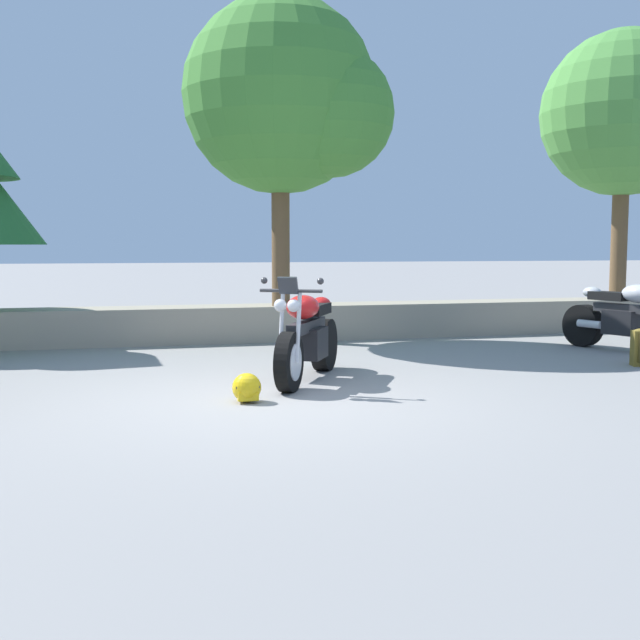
{
  "coord_description": "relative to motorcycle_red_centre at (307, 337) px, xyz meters",
  "views": [
    {
      "loc": [
        -1.37,
        -7.32,
        1.49
      ],
      "look_at": [
        0.81,
        1.2,
        0.65
      ],
      "focal_mm": 43.9,
      "sensor_mm": 36.0,
      "label": 1
    }
  ],
  "objects": [
    {
      "name": "ground_plane",
      "position": [
        -0.61,
        -0.99,
        -0.49
      ],
      "size": [
        120.0,
        120.0,
        0.0
      ],
      "primitive_type": "plane",
      "color": "gray"
    },
    {
      "name": "motorcycle_silver_far_right",
      "position": [
        4.88,
        1.16,
        0.0
      ],
      "size": [
        0.95,
        2.0,
        1.18
      ],
      "color": "black",
      "rests_on": "ground"
    },
    {
      "name": "stone_wall",
      "position": [
        -0.61,
        3.81,
        -0.21
      ],
      "size": [
        36.0,
        0.8,
        0.55
      ],
      "primitive_type": "cube",
      "color": "gray",
      "rests_on": "ground"
    },
    {
      "name": "rider_helmet",
      "position": [
        -0.83,
        -1.02,
        -0.35
      ],
      "size": [
        0.28,
        0.28,
        0.28
      ],
      "color": "yellow",
      "rests_on": "ground"
    },
    {
      "name": "leafy_tree_mid_right",
      "position": [
        0.59,
        3.54,
        3.2
      ],
      "size": [
        3.12,
        2.98,
        4.7
      ],
      "color": "brown",
      "rests_on": "stone_wall"
    },
    {
      "name": "motorcycle_red_centre",
      "position": [
        0.0,
        0.0,
        0.0
      ],
      "size": [
        1.19,
        1.88,
        1.18
      ],
      "color": "black",
      "rests_on": "ground"
    },
    {
      "name": "leafy_tree_far_right",
      "position": [
        6.7,
        3.7,
        3.21
      ],
      "size": [
        2.99,
        2.85,
        4.65
      ],
      "color": "brown",
      "rests_on": "stone_wall"
    }
  ]
}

